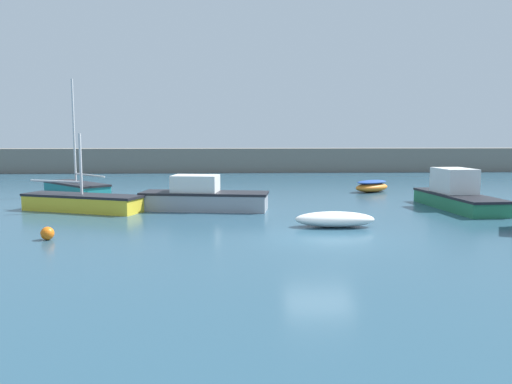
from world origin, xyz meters
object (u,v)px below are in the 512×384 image
at_px(rowboat_with_red_cover, 372,186).
at_px(sailboat_tall_mast, 76,189).
at_px(mooring_buoy_orange, 47,233).
at_px(motorboat_grey_hull, 203,197).
at_px(mooring_buoy_pink, 183,193).
at_px(motorboat_with_cabin, 457,194).
at_px(sailboat_short_mast, 82,202).
at_px(open_tender_yellow, 335,219).
at_px(mooring_buoy_white, 472,194).

bearing_deg(rowboat_with_red_cover, sailboat_tall_mast, -28.97).
bearing_deg(mooring_buoy_orange, motorboat_grey_hull, 53.56).
bearing_deg(rowboat_with_red_cover, mooring_buoy_pink, -23.79).
height_order(motorboat_with_cabin, motorboat_grey_hull, motorboat_with_cabin).
height_order(motorboat_with_cabin, sailboat_short_mast, sailboat_short_mast).
bearing_deg(open_tender_yellow, motorboat_grey_hull, -38.13).
distance_m(sailboat_short_mast, open_tender_yellow, 12.38).
xyz_separation_m(rowboat_with_red_cover, mooring_buoy_pink, (-12.05, -2.03, -0.14)).
bearing_deg(mooring_buoy_white, motorboat_grey_hull, -164.75).
xyz_separation_m(rowboat_with_red_cover, motorboat_grey_hull, (-10.56, -7.38, 0.26)).
distance_m(motorboat_grey_hull, mooring_buoy_orange, 8.54).
bearing_deg(mooring_buoy_pink, mooring_buoy_orange, -106.33).
xyz_separation_m(rowboat_with_red_cover, open_tender_yellow, (-4.98, -12.27, -0.07)).
height_order(motorboat_with_cabin, rowboat_with_red_cover, motorboat_with_cabin).
bearing_deg(rowboat_with_red_cover, sailboat_short_mast, -8.81).
xyz_separation_m(rowboat_with_red_cover, mooring_buoy_white, (5.19, -3.08, -0.17)).
height_order(rowboat_with_red_cover, mooring_buoy_pink, rowboat_with_red_cover).
bearing_deg(rowboat_with_red_cover, open_tender_yellow, 34.55).
bearing_deg(mooring_buoy_white, sailboat_tall_mast, 176.00).
bearing_deg(sailboat_tall_mast, motorboat_grey_hull, -169.54).
height_order(sailboat_short_mast, open_tender_yellow, sailboat_short_mast).
height_order(motorboat_with_cabin, open_tender_yellow, motorboat_with_cabin).
xyz_separation_m(sailboat_short_mast, mooring_buoy_white, (21.59, 4.41, -0.21)).
bearing_deg(motorboat_with_cabin, open_tender_yellow, -59.88).
distance_m(motorboat_grey_hull, mooring_buoy_white, 16.33).
distance_m(sailboat_tall_mast, mooring_buoy_white, 23.77).
height_order(rowboat_with_red_cover, mooring_buoy_orange, rowboat_with_red_cover).
bearing_deg(mooring_buoy_orange, sailboat_short_mast, 96.53).
xyz_separation_m(mooring_buoy_white, mooring_buoy_pink, (-17.24, 1.05, 0.03)).
distance_m(motorboat_with_cabin, motorboat_grey_hull, 12.77).
xyz_separation_m(motorboat_with_cabin, sailboat_tall_mast, (-20.73, 6.03, -0.24)).
relative_size(mooring_buoy_white, mooring_buoy_pink, 0.89).
bearing_deg(motorboat_grey_hull, sailboat_short_mast, -169.90).
relative_size(motorboat_with_cabin, sailboat_short_mast, 1.02).
bearing_deg(sailboat_short_mast, mooring_buoy_orange, -62.55).
bearing_deg(sailboat_tall_mast, open_tender_yellow, -171.44).
bearing_deg(motorboat_with_cabin, mooring_buoy_white, 142.10).
relative_size(open_tender_yellow, mooring_buoy_orange, 6.96).
distance_m(mooring_buoy_white, mooring_buoy_orange, 23.62).
distance_m(mooring_buoy_white, mooring_buoy_pink, 17.27).
distance_m(open_tender_yellow, mooring_buoy_white, 13.70).
distance_m(motorboat_with_cabin, rowboat_with_red_cover, 7.78).
relative_size(open_tender_yellow, mooring_buoy_pink, 6.65).
bearing_deg(motorboat_with_cabin, rowboat_with_red_cover, -167.10).
distance_m(rowboat_with_red_cover, open_tender_yellow, 13.24).
relative_size(sailboat_short_mast, rowboat_with_red_cover, 2.09).
height_order(open_tender_yellow, mooring_buoy_orange, open_tender_yellow).
relative_size(sailboat_short_mast, open_tender_yellow, 1.91).
bearing_deg(mooring_buoy_white, open_tender_yellow, -137.92).
relative_size(sailboat_tall_mast, open_tender_yellow, 2.15).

